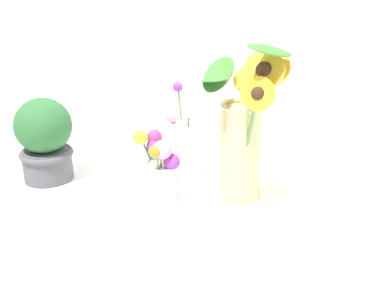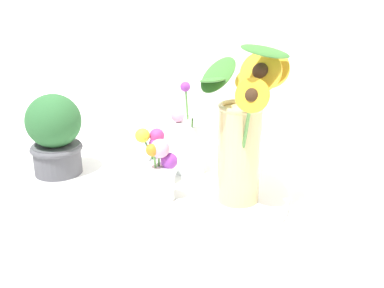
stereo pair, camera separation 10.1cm
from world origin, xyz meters
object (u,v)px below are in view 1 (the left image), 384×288
at_px(vase_small_back, 185,144).
at_px(potted_plant, 45,139).
at_px(mason_jar_sunflowers, 243,134).
at_px(serving_tray, 192,195).
at_px(vase_small_center, 162,174).
at_px(vase_bulb_right, 158,160).

bearing_deg(vase_small_back, potted_plant, -153.30).
bearing_deg(mason_jar_sunflowers, serving_tray, -169.68).
height_order(vase_small_back, potted_plant, vase_small_back).
relative_size(mason_jar_sunflowers, vase_small_center, 2.46).
height_order(serving_tray, mason_jar_sunflowers, mason_jar_sunflowers).
bearing_deg(potted_plant, mason_jar_sunflowers, 10.05).
bearing_deg(vase_small_back, vase_bulb_right, -105.16).
bearing_deg(vase_bulb_right, mason_jar_sunflowers, 5.56).
height_order(vase_small_center, potted_plant, potted_plant).
xyz_separation_m(vase_small_back, potted_plant, (-0.32, -0.16, 0.01)).
bearing_deg(vase_small_back, serving_tray, -53.21).
relative_size(serving_tray, vase_small_back, 2.05).
bearing_deg(vase_small_back, vase_small_center, -78.72).
height_order(serving_tray, vase_small_back, vase_small_back).
height_order(serving_tray, vase_small_center, vase_small_center).
height_order(mason_jar_sunflowers, potted_plant, mason_jar_sunflowers).
height_order(serving_tray, vase_bulb_right, vase_bulb_right).
distance_m(vase_small_center, vase_small_back, 0.17).
bearing_deg(potted_plant, vase_small_back, 26.70).
bearing_deg(mason_jar_sunflowers, vase_small_back, 158.82).
bearing_deg(vase_small_center, potted_plant, 178.59).
distance_m(serving_tray, potted_plant, 0.40).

